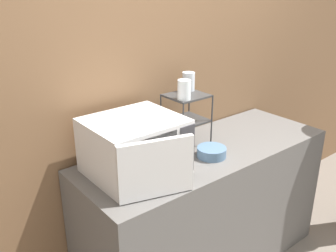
# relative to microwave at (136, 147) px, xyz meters

# --- Properties ---
(wall_back) EXTENTS (8.00, 0.06, 2.60)m
(wall_back) POSITION_rel_microwave_xyz_m (0.53, 0.34, 0.24)
(wall_back) COLOR brown
(wall_back) RESTS_ON ground_plane
(counter) EXTENTS (1.74, 0.64, 0.90)m
(counter) POSITION_rel_microwave_xyz_m (0.53, -0.02, -0.61)
(counter) COLOR #595654
(counter) RESTS_ON ground_plane
(microwave) EXTENTS (0.51, 0.57, 0.32)m
(microwave) POSITION_rel_microwave_xyz_m (0.00, 0.00, 0.00)
(microwave) COLOR silver
(microwave) RESTS_ON counter
(dish_rack) EXTENTS (0.25, 0.23, 0.34)m
(dish_rack) POSITION_rel_microwave_xyz_m (0.47, 0.11, 0.09)
(dish_rack) COLOR #333333
(dish_rack) RESTS_ON counter
(glass_front_left) EXTENTS (0.08, 0.08, 0.12)m
(glass_front_left) POSITION_rel_microwave_xyz_m (0.39, 0.05, 0.24)
(glass_front_left) COLOR silver
(glass_front_left) RESTS_ON dish_rack
(glass_back_right) EXTENTS (0.08, 0.08, 0.12)m
(glass_back_right) POSITION_rel_microwave_xyz_m (0.54, 0.18, 0.24)
(glass_back_right) COLOR silver
(glass_back_right) RESTS_ON dish_rack
(bowl) EXTENTS (0.18, 0.18, 0.06)m
(bowl) POSITION_rel_microwave_xyz_m (0.47, -0.12, -0.13)
(bowl) COLOR slate
(bowl) RESTS_ON counter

